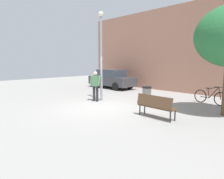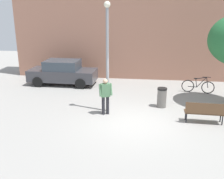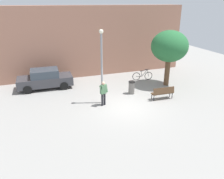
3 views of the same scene
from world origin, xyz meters
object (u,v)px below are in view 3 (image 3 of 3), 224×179
at_px(park_bench, 163,92).
at_px(bicycle_black, 143,76).
at_px(plaza_tree, 169,47).
at_px(person_by_lamppost, 103,92).
at_px(parked_car_charcoal, 45,79).
at_px(lamppost, 102,62).
at_px(trash_bin, 132,87).

xyz_separation_m(park_bench, bicycle_black, (0.54, 4.26, -0.16)).
bearing_deg(plaza_tree, person_by_lamppost, -161.64).
bearing_deg(parked_car_charcoal, lamppost, -50.23).
xyz_separation_m(lamppost, trash_bin, (2.54, 0.84, -2.39)).
relative_size(person_by_lamppost, parked_car_charcoal, 0.39).
distance_m(plaza_tree, parked_car_charcoal, 10.10).
xyz_separation_m(bicycle_black, trash_bin, (-2.20, -2.56, 0.10)).
bearing_deg(park_bench, bicycle_black, 82.73).
distance_m(park_bench, trash_bin, 2.37).
height_order(person_by_lamppost, park_bench, person_by_lamppost).
relative_size(lamppost, person_by_lamppost, 2.94).
relative_size(lamppost, park_bench, 3.04).
relative_size(lamppost, plaza_tree, 1.11).
relative_size(park_bench, bicycle_black, 0.90).
bearing_deg(lamppost, trash_bin, 18.39).
relative_size(plaza_tree, parked_car_charcoal, 1.05).
distance_m(bicycle_black, trash_bin, 3.37).
xyz_separation_m(lamppost, parked_car_charcoal, (-3.45, 4.15, -2.10)).
bearing_deg(park_bench, plaza_tree, 53.43).
height_order(park_bench, plaza_tree, plaza_tree).
xyz_separation_m(park_bench, plaza_tree, (1.83, 2.47, 2.64)).
xyz_separation_m(lamppost, park_bench, (4.19, -0.86, -2.33)).
relative_size(bicycle_black, parked_car_charcoal, 0.42).
bearing_deg(lamppost, park_bench, -11.55).
relative_size(parked_car_charcoal, trash_bin, 4.38).
bearing_deg(park_bench, person_by_lamppost, 173.86).
bearing_deg(bicycle_black, person_by_lamppost, -141.49).
height_order(lamppost, bicycle_black, lamppost).
distance_m(lamppost, parked_car_charcoal, 5.79).
bearing_deg(parked_car_charcoal, plaza_tree, -14.98).
height_order(plaza_tree, trash_bin, plaza_tree).
bearing_deg(park_bench, trash_bin, 134.15).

